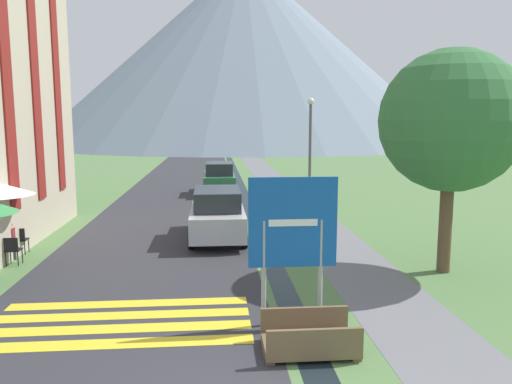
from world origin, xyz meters
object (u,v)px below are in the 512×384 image
object	(u,v)px
cafe_chair_far_right	(20,238)
tree_by_path	(451,121)
road_sign	(293,233)
footbridge	(309,339)
streetlamp	(310,148)
parked_car_near	(217,214)
person_seated_far	(10,238)
cafe_chair_middle	(12,248)
parked_car_far	(219,178)

from	to	relation	value
cafe_chair_far_right	tree_by_path	xyz separation A→B (m)	(12.55, -2.92, 3.68)
road_sign	tree_by_path	distance (m)	6.25
footbridge	cafe_chair_far_right	bearing A→B (deg)	136.66
road_sign	streetlamp	size ratio (longest dim) A/B	0.60
parked_car_near	cafe_chair_far_right	size ratio (longest dim) A/B	5.37
footbridge	parked_car_near	world-z (taller)	parked_car_near
person_seated_far	parked_car_near	bearing A→B (deg)	18.99
road_sign	parked_car_near	bearing A→B (deg)	100.72
road_sign	tree_by_path	size ratio (longest dim) A/B	0.50
road_sign	person_seated_far	bearing A→B (deg)	144.33
footbridge	person_seated_far	xyz separation A→B (m)	(-7.91, 6.79, 0.43)
streetlamp	tree_by_path	size ratio (longest dim) A/B	0.84
parked_car_near	cafe_chair_middle	distance (m)	6.64
cafe_chair_middle	streetlamp	size ratio (longest dim) A/B	0.17
footbridge	parked_car_near	bearing A→B (deg)	100.12
parked_car_near	parked_car_far	world-z (taller)	same
footbridge	road_sign	bearing A→B (deg)	96.23
parked_car_far	person_seated_far	world-z (taller)	parked_car_far
tree_by_path	cafe_chair_middle	bearing A→B (deg)	172.42
cafe_chair_middle	footbridge	bearing A→B (deg)	-18.40
parked_car_near	tree_by_path	distance (m)	8.37
person_seated_far	tree_by_path	bearing A→B (deg)	-10.29
road_sign	parked_car_near	distance (m)	7.96
parked_car_near	streetlamp	size ratio (longest dim) A/B	0.89
cafe_chair_middle	streetlamp	distance (m)	11.83
road_sign	cafe_chair_far_right	bearing A→B (deg)	141.21
person_seated_far	footbridge	bearing A→B (deg)	-40.65
footbridge	tree_by_path	bearing A→B (deg)	43.90
parked_car_far	cafe_chair_middle	size ratio (longest dim) A/B	5.09
parked_car_near	tree_by_path	bearing A→B (deg)	-35.36
road_sign	cafe_chair_middle	distance (m)	9.06
footbridge	parked_car_near	distance (m)	9.13
footbridge	cafe_chair_far_right	distance (m)	10.82
footbridge	cafe_chair_middle	bearing A→B (deg)	141.05
person_seated_far	tree_by_path	world-z (taller)	tree_by_path
person_seated_far	tree_by_path	distance (m)	13.28
streetlamp	tree_by_path	world-z (taller)	tree_by_path
footbridge	cafe_chair_middle	distance (m)	9.77
parked_car_near	parked_car_far	xyz separation A→B (m)	(0.19, 11.11, -0.00)
streetlamp	tree_by_path	distance (m)	8.01
parked_car_far	cafe_chair_far_right	distance (m)	14.21
streetlamp	parked_car_far	bearing A→B (deg)	114.97
parked_car_near	streetlamp	world-z (taller)	streetlamp
tree_by_path	streetlamp	bearing A→B (deg)	107.34
parked_car_far	streetlamp	xyz separation A→B (m)	(3.73, -8.00, 2.13)
cafe_chair_middle	person_seated_far	world-z (taller)	person_seated_far
parked_car_far	person_seated_far	xyz separation A→B (m)	(-6.50, -13.28, -0.25)
road_sign	footbridge	bearing A→B (deg)	-83.77
cafe_chair_middle	streetlamp	world-z (taller)	streetlamp
road_sign	parked_car_near	world-z (taller)	road_sign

